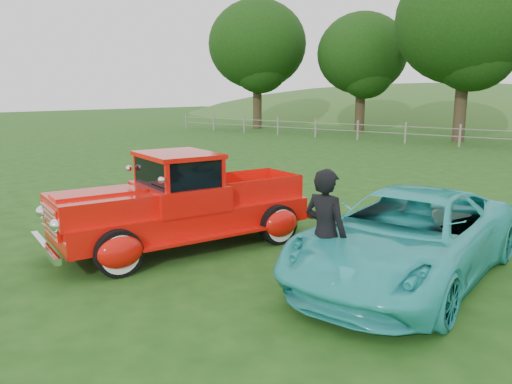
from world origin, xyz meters
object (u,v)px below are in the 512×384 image
Objects in this scene: tree_far_west at (257,45)px; tree_near_west at (467,21)px; tree_mid_west at (362,54)px; red_pickup at (182,205)px; man at (325,234)px; teal_sedan at (407,237)px.

tree_near_west is at bearing -3.58° from tree_far_west.
tree_mid_west reaches higher than red_pickup.
man is (21.77, -25.63, -5.57)m from tree_far_west.
tree_near_west is 24.90m from teal_sedan.
tree_mid_west is 30.36m from teal_sedan.
red_pickup is 3.28m from man.
teal_sedan is 1.52m from man.
man is (-0.63, -1.36, 0.24)m from teal_sedan.
red_pickup is at bearing -84.10° from tree_near_west.
tree_mid_west is at bearing 128.37° from red_pickup.
tree_mid_west is 1.72× the size of teal_sedan.
tree_near_west reaches higher than red_pickup.
tree_far_west is 1.88× the size of red_pickup.
tree_far_west is at bearing 143.51° from red_pickup.
red_pickup is 2.87× the size of man.
teal_sedan is (3.90, 1.01, -0.11)m from red_pickup.
tree_far_west reaches higher than tree_mid_west.
tree_mid_west is 29.63m from red_pickup.
tree_mid_west is (8.00, 2.00, -0.94)m from tree_far_west.
red_pickup is 1.07× the size of teal_sedan.
tree_near_west reaches higher than tree_mid_west.
man is at bearing -76.81° from tree_near_west.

